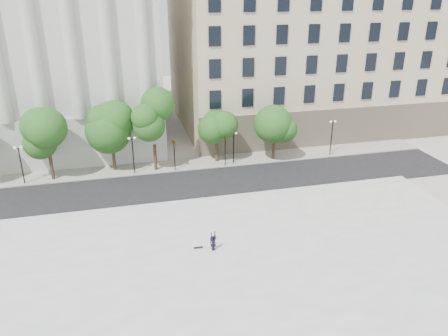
{
  "coord_description": "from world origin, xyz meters",
  "views": [
    {
      "loc": [
        -7.13,
        -23.44,
        19.43
      ],
      "look_at": [
        1.13,
        10.0,
        5.08
      ],
      "focal_mm": 35.0,
      "sensor_mm": 36.0,
      "label": 1
    }
  ],
  "objects": [
    {
      "name": "skateboard",
      "position": [
        -2.08,
        5.41,
        0.49
      ],
      "size": [
        0.7,
        0.19,
        0.07
      ],
      "primitive_type": "cube",
      "rotation": [
        0.0,
        0.0,
        -0.02
      ],
      "color": "black",
      "rests_on": "plaza"
    },
    {
      "name": "building_east",
      "position": [
        20.0,
        38.91,
        11.14
      ],
      "size": [
        36.0,
        26.15,
        23.0
      ],
      "color": "beige",
      "rests_on": "ground"
    },
    {
      "name": "person_lying",
      "position": [
        -1.0,
        4.83,
        0.67
      ],
      "size": [
        0.88,
        1.69,
        0.44
      ],
      "primitive_type": "imported",
      "rotation": [
        -1.54,
        0.0,
        0.2
      ],
      "color": "black",
      "rests_on": "plaza"
    },
    {
      "name": "far_sidewalk",
      "position": [
        0.0,
        24.0,
        0.06
      ],
      "size": [
        60.0,
        4.0,
        0.12
      ],
      "primitive_type": "cube",
      "color": "#AEAAA0",
      "rests_on": "ground"
    },
    {
      "name": "building_west",
      "position": [
        -17.0,
        38.57,
        12.89
      ],
      "size": [
        31.5,
        27.65,
        25.6
      ],
      "color": "beige",
      "rests_on": "ground"
    },
    {
      "name": "lamp_posts",
      "position": [
        -0.04,
        22.6,
        2.96
      ],
      "size": [
        36.28,
        0.28,
        4.52
      ],
      "color": "black",
      "rests_on": "ground"
    },
    {
      "name": "traffic_light_east",
      "position": [
        4.32,
        22.3,
        3.62
      ],
      "size": [
        0.43,
        1.59,
        4.13
      ],
      "color": "black",
      "rests_on": "ground"
    },
    {
      "name": "ground",
      "position": [
        0.0,
        0.0,
        0.0
      ],
      "size": [
        160.0,
        160.0,
        0.0
      ],
      "primitive_type": "plane",
      "color": "beige",
      "rests_on": "ground"
    },
    {
      "name": "traffic_light_west",
      "position": [
        -1.56,
        22.3,
        3.76
      ],
      "size": [
        1.06,
        1.92,
        4.26
      ],
      "color": "black",
      "rests_on": "ground"
    },
    {
      "name": "street",
      "position": [
        0.0,
        18.0,
        0.01
      ],
      "size": [
        60.0,
        8.0,
        0.02
      ],
      "primitive_type": "cube",
      "color": "black",
      "rests_on": "ground"
    },
    {
      "name": "plaza",
      "position": [
        0.0,
        3.0,
        0.23
      ],
      "size": [
        44.0,
        22.0,
        0.45
      ],
      "primitive_type": "cube",
      "color": "silver",
      "rests_on": "ground"
    },
    {
      "name": "street_trees",
      "position": [
        -6.66,
        23.48,
        5.19
      ],
      "size": [
        36.74,
        5.26,
        7.66
      ],
      "color": "#382619",
      "rests_on": "ground"
    }
  ]
}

